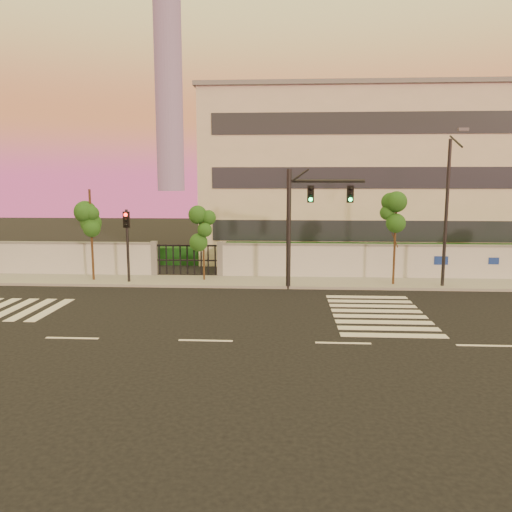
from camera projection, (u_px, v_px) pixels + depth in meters
The scene contains 13 objects.
ground at pixel (206, 341), 18.24m from camera, with size 120.00×120.00×0.00m, color black.
sidewalk at pixel (234, 282), 28.60m from camera, with size 60.00×3.00×0.15m, color gray.
perimeter_wall at pixel (238, 260), 29.93m from camera, with size 60.00×0.36×2.20m.
hedge_row at pixel (258, 258), 32.61m from camera, with size 41.00×4.25×1.80m.
institutional_building at pixel (364, 176), 38.53m from camera, with size 24.40×12.40×12.25m.
distant_skyscraper at pixel (169, 83), 289.11m from camera, with size 16.00×16.00×118.00m.
road_markings at pixel (183, 313), 22.04m from camera, with size 57.00×7.62×0.02m.
street_tree_c at pixel (91, 214), 28.26m from camera, with size 1.60×1.27×5.33m.
street_tree_d at pixel (204, 230), 28.39m from camera, with size 1.31×1.04×4.12m.
street_tree_e at pixel (396, 218), 27.07m from camera, with size 1.50×1.20×5.19m.
traffic_signal_main at pixel (304, 214), 26.40m from camera, with size 4.01×1.12×6.41m.
traffic_signal_secondary at pixel (127, 237), 27.88m from camera, with size 0.33×0.33×4.23m.
streetlight_east at pixel (448, 206), 26.34m from camera, with size 0.50×2.01×8.34m.
Camera 1 is at (2.85, -17.44, 5.79)m, focal length 35.00 mm.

